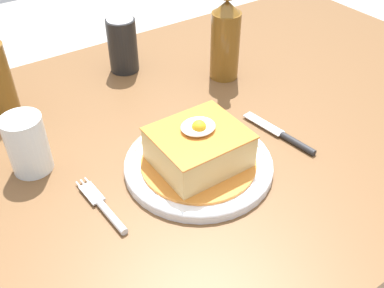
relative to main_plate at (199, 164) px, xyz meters
The scene contains 8 objects.
dining_table 0.17m from the main_plate, 58.51° to the left, with size 1.46×0.86×0.77m.
main_plate is the anchor object (origin of this frame).
sandwich_meal 0.03m from the main_plate, 65.81° to the left, with size 0.20×0.20×0.09m.
fork 0.18m from the main_plate, behind, with size 0.03×0.14×0.01m.
knife 0.18m from the main_plate, ahead, with size 0.04×0.17×0.01m.
soda_can 0.39m from the main_plate, 81.66° to the left, with size 0.07×0.07×0.12m.
beer_bottle_amber 0.33m from the main_plate, 44.75° to the left, with size 0.06×0.06×0.27m.
drinking_glass 0.29m from the main_plate, 145.61° to the left, with size 0.07×0.07×0.10m.
Camera 1 is at (-0.39, -0.57, 1.29)m, focal length 41.21 mm.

